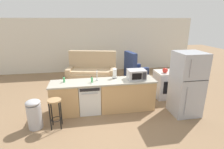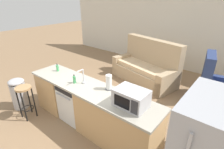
# 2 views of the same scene
# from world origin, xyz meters

# --- Properties ---
(ground_plane) EXTENTS (24.00, 24.00, 0.00)m
(ground_plane) POSITION_xyz_m (0.00, 0.00, 0.00)
(ground_plane) COLOR #896B4C
(wall_back) EXTENTS (10.00, 0.06, 2.60)m
(wall_back) POSITION_xyz_m (0.30, 4.20, 1.30)
(wall_back) COLOR silver
(wall_back) RESTS_ON ground_plane
(kitchen_counter) EXTENTS (2.94, 0.66, 0.90)m
(kitchen_counter) POSITION_xyz_m (0.24, 0.00, 0.42)
(kitchen_counter) COLOR tan
(kitchen_counter) RESTS_ON ground_plane
(dishwasher) EXTENTS (0.58, 0.61, 0.84)m
(dishwasher) POSITION_xyz_m (-0.25, -0.00, 0.42)
(dishwasher) COLOR white
(dishwasher) RESTS_ON ground_plane
(stove_range) EXTENTS (0.76, 0.68, 0.90)m
(stove_range) POSITION_xyz_m (2.35, 0.55, 0.45)
(stove_range) COLOR #B7B7BC
(stove_range) RESTS_ON ground_plane
(microwave) EXTENTS (0.50, 0.37, 0.28)m
(microwave) POSITION_xyz_m (1.10, -0.00, 1.04)
(microwave) COLOR #B7B7BC
(microwave) RESTS_ON kitchen_counter
(sink_faucet) EXTENTS (0.07, 0.18, 0.30)m
(sink_faucet) POSITION_xyz_m (-0.02, 0.03, 1.03)
(sink_faucet) COLOR silver
(sink_faucet) RESTS_ON kitchen_counter
(paper_towel_roll) EXTENTS (0.14, 0.14, 0.28)m
(paper_towel_roll) POSITION_xyz_m (0.50, 0.18, 1.04)
(paper_towel_roll) COLOR #4C4C51
(paper_towel_roll) RESTS_ON kitchen_counter
(soap_bottle) EXTENTS (0.06, 0.06, 0.18)m
(soap_bottle) POSITION_xyz_m (-0.17, -0.05, 0.97)
(soap_bottle) COLOR #4CB266
(soap_bottle) RESTS_ON kitchen_counter
(dish_soap_bottle) EXTENTS (0.06, 0.06, 0.18)m
(dish_soap_bottle) POSITION_xyz_m (-0.92, 0.08, 0.97)
(dish_soap_bottle) COLOR #4CB266
(dish_soap_bottle) RESTS_ON kitchen_counter
(kettle) EXTENTS (0.21, 0.17, 0.19)m
(kettle) POSITION_xyz_m (2.18, 0.42, 0.99)
(kettle) COLOR red
(kettle) RESTS_ON stove_range
(bar_stool) EXTENTS (0.32, 0.32, 0.74)m
(bar_stool) POSITION_xyz_m (-1.10, -0.66, 0.54)
(bar_stool) COLOR tan
(bar_stool) RESTS_ON ground_plane
(trash_bin) EXTENTS (0.35, 0.35, 0.74)m
(trash_bin) POSITION_xyz_m (-1.60, -0.59, 0.38)
(trash_bin) COLOR #B7B7BC
(trash_bin) RESTS_ON ground_plane
(couch) EXTENTS (2.15, 1.34, 1.27)m
(couch) POSITION_xyz_m (-0.02, 2.58, 0.39)
(couch) COLOR tan
(couch) RESTS_ON ground_plane
(armchair) EXTENTS (0.96, 1.00, 1.20)m
(armchair) POSITION_xyz_m (1.84, 2.61, 0.35)
(armchair) COLOR navy
(armchair) RESTS_ON ground_plane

